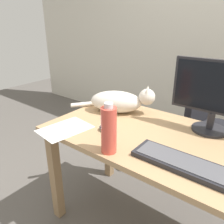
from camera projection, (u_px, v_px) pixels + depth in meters
desk at (157, 153)px, 1.31m from camera, size 1.30×0.71×0.73m
office_chair at (210, 140)px, 1.88m from camera, size 0.49×0.48×0.92m
monitor at (216, 94)px, 1.24m from camera, size 0.48×0.20×0.41m
keyboard at (181, 162)px, 1.01m from camera, size 0.44×0.15×0.03m
cat at (119, 101)px, 1.57m from camera, size 0.56×0.32×0.20m
computer_mouse at (107, 129)px, 1.31m from camera, size 0.11×0.06×0.04m
paper_sheet at (65, 129)px, 1.35m from camera, size 0.25×0.32×0.00m
water_bottle at (109, 130)px, 1.08m from camera, size 0.08×0.08×0.26m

